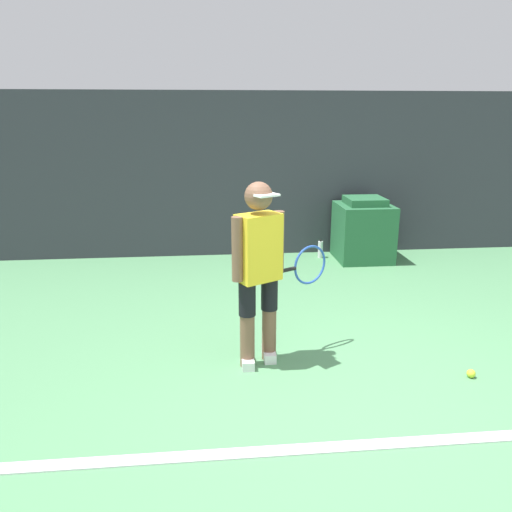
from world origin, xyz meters
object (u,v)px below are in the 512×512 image
tennis_ball (471,373)px  water_bottle (320,249)px  tennis_player (260,267)px  covered_chair (363,230)px

tennis_ball → water_bottle: 3.49m
tennis_player → water_bottle: (1.20, 3.03, -0.71)m
tennis_player → tennis_ball: bearing=-43.7°
tennis_player → covered_chair: bearing=29.6°
tennis_player → covered_chair: (1.77, 2.90, -0.41)m
tennis_player → water_bottle: bearing=39.4°
covered_chair → water_bottle: bearing=166.6°
water_bottle → covered_chair: bearing=-13.4°
tennis_player → covered_chair: size_ratio=1.70×
covered_chair → water_bottle: 0.66m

